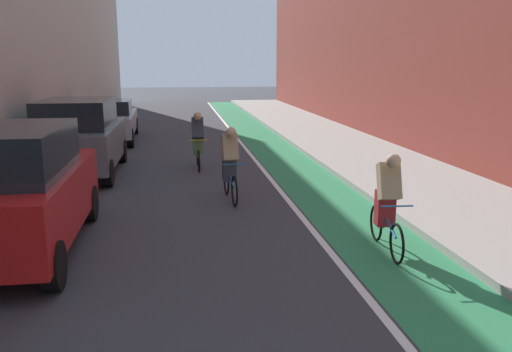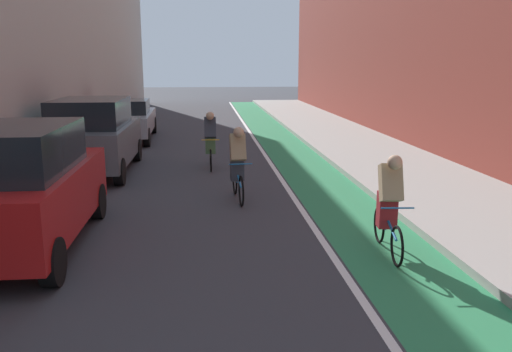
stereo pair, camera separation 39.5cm
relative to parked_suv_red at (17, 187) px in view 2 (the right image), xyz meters
The scene contains 11 objects.
ground_plane 7.90m from the parked_suv_red, 69.48° to the left, with size 95.60×95.60×0.00m, color #38383D.
bike_lane_paint 11.00m from the parked_suv_red, 58.41° to the left, with size 1.60×43.46×0.00m, color #2D8451.
lane_divider_stripe 10.56m from the parked_suv_red, 62.59° to the left, with size 0.12×43.46×0.00m, color white.
sidewalk_right 12.48m from the parked_suv_red, 48.57° to the left, with size 3.39×43.46×0.14m, color #A8A59E.
building_facade_right 16.40m from the parked_suv_red, 45.51° to the left, with size 2.40×39.46×10.15m, color brown.
parked_suv_red is the anchor object (origin of this frame).
parked_suv_gray 5.97m from the parked_suv_red, 90.01° to the left, with size 2.02×4.35×1.98m.
parked_sedan_silver 12.14m from the parked_suv_red, 89.99° to the left, with size 2.07×4.78×1.53m.
cyclist_mid 5.75m from the parked_suv_red, ahead, with size 0.48×1.66×1.58m.
cyclist_trailing 4.54m from the parked_suv_red, 37.20° to the left, with size 0.48×1.69×1.60m.
cyclist_far 7.05m from the parked_suv_red, 64.05° to the left, with size 0.48×1.67×1.59m.
Camera 2 is at (0.17, 2.05, 2.92)m, focal length 37.31 mm.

